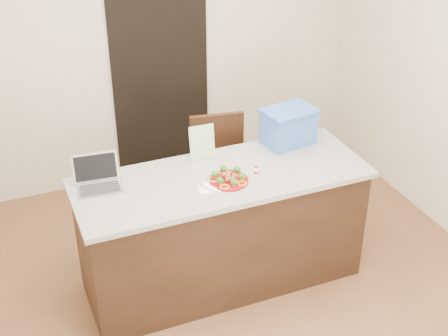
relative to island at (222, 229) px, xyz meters
name	(u,v)px	position (x,y,z in m)	size (l,w,h in m)	color
ground	(235,299)	(0.00, -0.25, -0.46)	(4.00, 4.00, 0.00)	brown
room_shell	(237,96)	(0.00, -0.25, 1.16)	(4.00, 4.00, 4.00)	white
doorway	(161,76)	(0.10, 1.73, 0.54)	(0.90, 0.02, 2.00)	black
island	(222,229)	(0.00, 0.00, 0.00)	(2.06, 0.76, 0.92)	black
plate	(229,180)	(0.01, -0.09, 0.47)	(0.27, 0.27, 0.02)	maroon
meatballs	(229,177)	(0.02, -0.09, 0.49)	(0.09, 0.10, 0.04)	brown
broccoli	(229,175)	(0.01, -0.09, 0.51)	(0.21, 0.23, 0.04)	#194E14
pepper_rings	(229,179)	(0.01, -0.09, 0.48)	(0.27, 0.26, 0.01)	#FFA91A
napkin	(208,187)	(-0.14, -0.11, 0.46)	(0.14, 0.14, 0.01)	white
fork	(205,186)	(-0.16, -0.10, 0.47)	(0.08, 0.16, 0.00)	silver
knife	(214,187)	(-0.11, -0.13, 0.47)	(0.03, 0.18, 0.01)	white
yogurt_bottle	(256,171)	(0.22, -0.08, 0.48)	(0.03, 0.03, 0.06)	silver
laptop	(98,178)	(-0.82, 0.19, 0.52)	(0.32, 0.27, 0.22)	silver
leaflet	(202,143)	(-0.04, 0.27, 0.59)	(0.19, 0.00, 0.27)	white
blue_box	(288,126)	(0.64, 0.26, 0.60)	(0.42, 0.33, 0.28)	#3160B3
chair	(222,167)	(0.27, 0.66, 0.11)	(0.50, 0.51, 1.00)	#381E10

